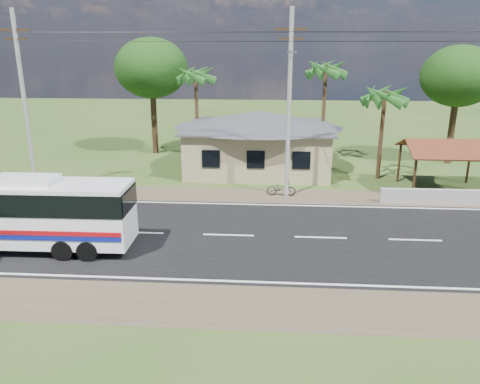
# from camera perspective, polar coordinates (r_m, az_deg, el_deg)

# --- Properties ---
(ground) EXTENTS (120.00, 120.00, 0.00)m
(ground) POSITION_cam_1_polar(r_m,az_deg,el_deg) (23.11, -1.41, -5.31)
(ground) COLOR #2C4819
(ground) RESTS_ON ground
(road) EXTENTS (120.00, 16.00, 0.03)m
(road) POSITION_cam_1_polar(r_m,az_deg,el_deg) (23.10, -1.41, -5.29)
(road) COLOR black
(road) RESTS_ON ground
(house) EXTENTS (12.40, 10.00, 5.00)m
(house) POSITION_cam_1_polar(r_m,az_deg,el_deg) (34.80, 2.19, 7.02)
(house) COLOR tan
(house) RESTS_ON ground
(waiting_shed) EXTENTS (5.20, 4.48, 3.35)m
(waiting_shed) POSITION_cam_1_polar(r_m,az_deg,el_deg) (32.28, 23.81, 4.87)
(waiting_shed) COLOR #3B2715
(waiting_shed) RESTS_ON ground
(concrete_barrier) EXTENTS (7.00, 0.30, 0.90)m
(concrete_barrier) POSITION_cam_1_polar(r_m,az_deg,el_deg) (29.84, 23.27, -0.54)
(concrete_barrier) COLOR #9E9E99
(concrete_barrier) RESTS_ON ground
(utility_poles) EXTENTS (32.80, 2.22, 11.00)m
(utility_poles) POSITION_cam_1_polar(r_m,az_deg,el_deg) (27.89, 5.32, 10.85)
(utility_poles) COLOR #9E9E99
(utility_poles) RESTS_ON ground
(palm_near) EXTENTS (2.80, 2.80, 6.70)m
(palm_near) POSITION_cam_1_polar(r_m,az_deg,el_deg) (33.23, 17.24, 11.11)
(palm_near) COLOR #47301E
(palm_near) RESTS_ON ground
(palm_mid) EXTENTS (2.80, 2.80, 8.20)m
(palm_mid) POSITION_cam_1_polar(r_m,az_deg,el_deg) (36.97, 10.43, 14.42)
(palm_mid) COLOR #47301E
(palm_mid) RESTS_ON ground
(palm_far) EXTENTS (2.80, 2.80, 7.70)m
(palm_far) POSITION_cam_1_polar(r_m,az_deg,el_deg) (37.77, -5.42, 13.94)
(palm_far) COLOR #47301E
(palm_far) RESTS_ON ground
(tree_behind_house) EXTENTS (6.00, 6.00, 9.61)m
(tree_behind_house) POSITION_cam_1_polar(r_m,az_deg,el_deg) (40.52, -10.75, 14.58)
(tree_behind_house) COLOR #47301E
(tree_behind_house) RESTS_ON ground
(tree_behind_shed) EXTENTS (5.60, 5.60, 9.02)m
(tree_behind_shed) POSITION_cam_1_polar(r_m,az_deg,el_deg) (39.81, 25.12, 12.61)
(tree_behind_shed) COLOR #47301E
(tree_behind_shed) RESTS_ON ground
(coach_bus) EXTENTS (11.10, 2.53, 3.43)m
(coach_bus) POSITION_cam_1_polar(r_m,az_deg,el_deg) (23.37, -26.34, -1.79)
(coach_bus) COLOR white
(coach_bus) RESTS_ON ground
(motorcycle) EXTENTS (1.79, 0.69, 0.93)m
(motorcycle) POSITION_cam_1_polar(r_m,az_deg,el_deg) (29.06, 5.05, 0.43)
(motorcycle) COLOR black
(motorcycle) RESTS_ON ground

